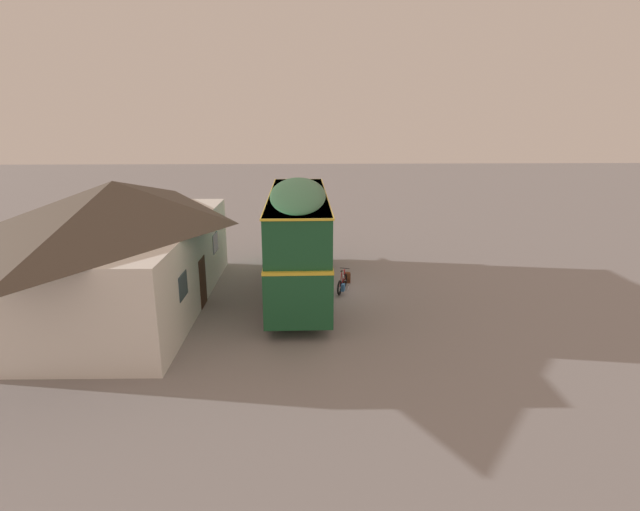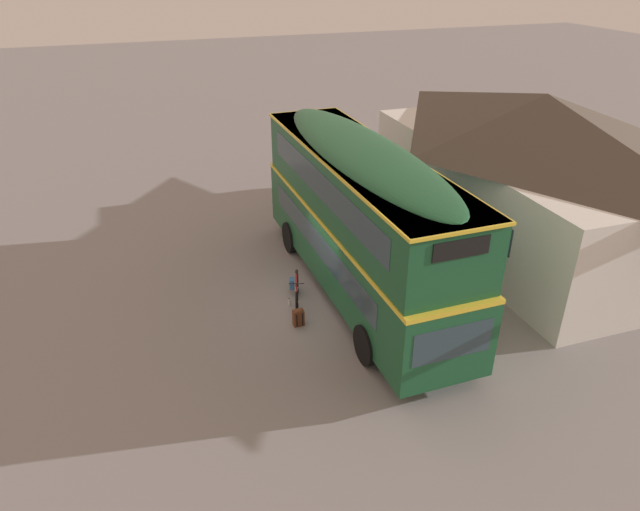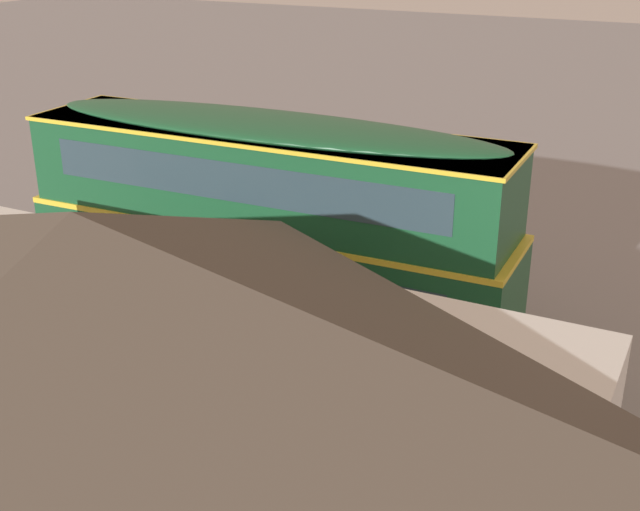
# 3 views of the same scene
# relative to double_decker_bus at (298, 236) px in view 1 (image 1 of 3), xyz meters

# --- Properties ---
(ground_plane) EXTENTS (120.00, 120.00, 0.00)m
(ground_plane) POSITION_rel_double_decker_bus_xyz_m (0.24, -1.35, -2.65)
(ground_plane) COLOR gray
(double_decker_bus) EXTENTS (10.83, 2.75, 4.79)m
(double_decker_bus) POSITION_rel_double_decker_bus_xyz_m (0.00, 0.00, 0.00)
(double_decker_bus) COLOR black
(double_decker_bus) RESTS_ON ground
(touring_bicycle) EXTENTS (1.70, 0.67, 1.04)m
(touring_bicycle) POSITION_rel_double_decker_bus_xyz_m (-0.07, -2.00, -2.27)
(touring_bicycle) COLOR black
(touring_bicycle) RESTS_ON ground
(backpack_on_ground) EXTENTS (0.28, 0.32, 0.55)m
(backpack_on_ground) POSITION_rel_double_decker_bus_xyz_m (1.17, -2.32, -2.36)
(backpack_on_ground) COLOR #592D19
(backpack_on_ground) RESTS_ON ground
(water_bottle_clear_plastic) EXTENTS (0.07, 0.07, 0.24)m
(water_bottle_clear_plastic) POSITION_rel_double_decker_bus_xyz_m (0.07, -2.28, -2.53)
(water_bottle_clear_plastic) COLOR silver
(water_bottle_clear_plastic) RESTS_ON ground
(pub_building) EXTENTS (12.85, 7.26, 5.35)m
(pub_building) POSITION_rel_double_decker_bus_xyz_m (-1.59, 7.41, 0.08)
(pub_building) COLOR silver
(pub_building) RESTS_ON ground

